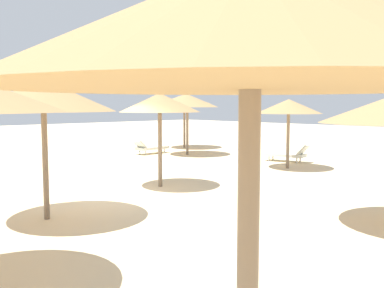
% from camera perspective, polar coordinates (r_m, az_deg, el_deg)
% --- Properties ---
extents(ground_plane, '(80.00, 80.00, 0.00)m').
position_cam_1_polar(ground_plane, '(11.29, -11.18, -7.05)').
color(ground_plane, beige).
extents(parasol_0, '(2.93, 2.93, 2.87)m').
position_cam_1_polar(parasol_0, '(20.44, -0.63, 5.73)').
color(parasol_0, '#75604C').
rests_on(parasol_0, ground).
extents(parasol_1, '(2.44, 2.44, 2.58)m').
position_cam_1_polar(parasol_1, '(16.40, 12.66, 4.84)').
color(parasol_1, '#75604C').
rests_on(parasol_1, ground).
extents(parasol_3, '(2.78, 2.78, 3.14)m').
position_cam_1_polar(parasol_3, '(2.34, 7.78, 15.16)').
color(parasol_3, '#75604C').
rests_on(parasol_3, ground).
extents(parasol_6, '(2.33, 2.33, 2.71)m').
position_cam_1_polar(parasol_6, '(12.45, -4.29, 5.42)').
color(parasol_6, '#75604C').
rests_on(parasol_6, ground).
extents(parasol_8, '(2.88, 2.88, 2.93)m').
position_cam_1_polar(parasol_8, '(23.71, -1.02, 5.94)').
color(parasol_8, '#75604C').
rests_on(parasol_8, ground).
extents(parasol_9, '(2.94, 2.94, 2.90)m').
position_cam_1_polar(parasol_9, '(9.33, -19.08, 6.04)').
color(parasol_9, '#75604C').
rests_on(parasol_9, ground).
extents(lounger_0, '(0.72, 1.91, 0.73)m').
position_cam_1_polar(lounger_0, '(20.93, -5.58, -0.43)').
color(lounger_0, silver).
rests_on(lounger_0, ground).
extents(lounger_1, '(1.97, 1.08, 0.77)m').
position_cam_1_polar(lounger_1, '(18.40, 12.55, -1.30)').
color(lounger_1, silver).
rests_on(lounger_1, ground).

